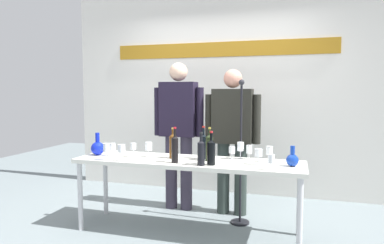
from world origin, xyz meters
TOP-DOWN VIEW (x-y plane):
  - ground_plane at (0.00, 0.00)m, footprint 10.00×10.00m
  - back_wall at (0.00, 1.57)m, footprint 4.36×0.11m
  - display_table at (0.00, 0.00)m, footprint 2.25×0.59m
  - decanter_blue_left at (-0.99, -0.02)m, footprint 0.14×0.14m
  - decanter_blue_right at (0.99, -0.02)m, footprint 0.11×0.11m
  - presenter_left at (-0.32, 0.67)m, footprint 0.61×0.22m
  - presenter_right at (0.32, 0.67)m, footprint 0.63×0.22m
  - wine_bottle_0 at (0.21, 0.02)m, footprint 0.07×0.07m
  - wine_bottle_1 at (0.14, 0.10)m, footprint 0.07×0.07m
  - wine_bottle_2 at (-0.08, -0.16)m, footprint 0.06×0.06m
  - wine_bottle_3 at (0.19, -0.21)m, footprint 0.07×0.07m
  - wine_bottle_4 at (0.28, -0.16)m, footprint 0.08×0.08m
  - wine_bottle_5 at (-0.17, 0.04)m, footprint 0.07×0.07m
  - wine_glass_left_0 at (-0.81, -0.03)m, footprint 0.06×0.06m
  - wine_glass_left_1 at (-0.60, -0.22)m, footprint 0.07×0.07m
  - wine_glass_left_2 at (-0.44, 0.06)m, footprint 0.07×0.07m
  - wine_glass_left_3 at (-0.76, -0.23)m, footprint 0.06×0.06m
  - wine_glass_left_4 at (-0.58, -0.02)m, footprint 0.06×0.06m
  - wine_glass_right_0 at (0.78, 0.11)m, footprint 0.06×0.06m
  - wine_glass_right_1 at (0.69, -0.03)m, footprint 0.07×0.07m
  - wine_glass_right_2 at (0.49, 0.22)m, footprint 0.07×0.07m
  - wine_glass_right_3 at (0.41, 0.16)m, footprint 0.06×0.06m
  - wine_glass_right_4 at (0.58, 0.21)m, footprint 0.06×0.06m
  - wine_glass_right_5 at (0.82, -0.23)m, footprint 0.06×0.06m
  - microphone_stand at (0.46, 0.40)m, footprint 0.20×0.20m

SIDE VIEW (x-z plane):
  - ground_plane at x=0.00m, z-range 0.00..0.00m
  - microphone_stand at x=0.46m, z-range -0.25..1.28m
  - display_table at x=0.00m, z-range 0.31..1.04m
  - decanter_blue_right at x=0.99m, z-range 0.71..0.89m
  - decanter_blue_left at x=-0.99m, z-range 0.69..0.93m
  - wine_glass_right_3 at x=0.41m, z-range 0.76..0.89m
  - wine_glass_right_4 at x=0.58m, z-range 0.76..0.90m
  - wine_glass_right_5 at x=0.82m, z-range 0.76..0.90m
  - wine_glass_left_0 at x=-0.81m, z-range 0.76..0.90m
  - wine_glass_left_2 at x=-0.44m, z-range 0.77..0.92m
  - wine_glass_left_4 at x=-0.58m, z-range 0.77..0.92m
  - wine_glass_right_1 at x=0.69m, z-range 0.77..0.92m
  - wine_glass_right_0 at x=0.78m, z-range 0.77..0.92m
  - wine_glass_left_1 at x=-0.60m, z-range 0.77..0.93m
  - wine_glass_left_3 at x=-0.76m, z-range 0.77..0.94m
  - wine_glass_right_2 at x=0.49m, z-range 0.77..0.94m
  - wine_bottle_3 at x=0.19m, z-range 0.71..1.02m
  - wine_bottle_4 at x=0.28m, z-range 0.71..1.02m
  - wine_bottle_5 at x=-0.17m, z-range 0.71..1.02m
  - wine_bottle_1 at x=0.14m, z-range 0.71..1.04m
  - wine_bottle_0 at x=0.21m, z-range 0.71..1.04m
  - wine_bottle_2 at x=-0.08m, z-range 0.71..1.05m
  - presenter_right at x=0.32m, z-range 0.12..1.78m
  - presenter_left at x=-0.32m, z-range 0.13..1.88m
  - back_wall at x=0.00m, z-range 0.00..3.00m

